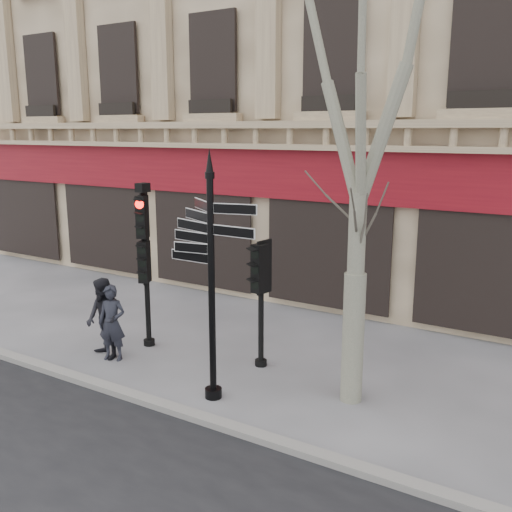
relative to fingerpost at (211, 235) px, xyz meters
The scene contains 9 objects.
ground 3.05m from the fingerpost, 117.81° to the left, with size 80.00×80.00×0.00m, color #55555A.
kerb 3.04m from the fingerpost, 110.37° to the right, with size 80.00×0.25×0.12m, color gray.
building 14.38m from the fingerpost, 91.34° to the left, with size 28.00×15.52×18.00m.
fingerpost is the anchor object (origin of this frame).
traffic_signal_main 3.11m from the fingerpost, 153.97° to the left, with size 0.48×0.42×3.62m.
traffic_signal_secondary 2.06m from the fingerpost, 90.17° to the left, with size 0.47×0.36×2.54m.
plane_tree 4.15m from the fingerpost, 29.30° to the left, with size 3.39×3.39×9.00m.
pedestrian_a 3.57m from the fingerpost, behind, with size 0.58×0.38×1.60m, color black.
pedestrian_b 3.70m from the fingerpost, behind, with size 0.84×0.65×1.72m, color black.
Camera 1 is at (5.92, -8.26, 4.71)m, focal length 40.00 mm.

